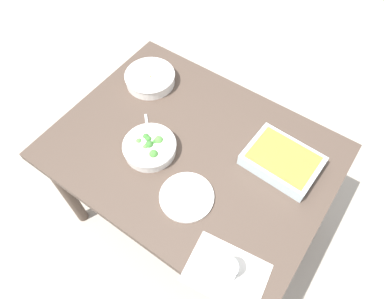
{
  "coord_description": "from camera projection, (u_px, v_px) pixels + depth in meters",
  "views": [
    {
      "loc": [
        0.48,
        -0.68,
        2.01
      ],
      "look_at": [
        0.0,
        0.0,
        0.74
      ],
      "focal_mm": 32.55,
      "sensor_mm": 36.0,
      "label": 1
    }
  ],
  "objects": [
    {
      "name": "ground_plane",
      "position": [
        192.0,
        215.0,
        2.14
      ],
      "size": [
        6.0,
        6.0,
        0.0
      ],
      "primitive_type": "plane",
      "color": "#B2A899"
    },
    {
      "name": "dining_table",
      "position": [
        192.0,
        160.0,
        1.59
      ],
      "size": [
        1.2,
        0.9,
        0.74
      ],
      "color": "#4C3D33",
      "rests_on": "ground_plane"
    },
    {
      "name": "placemat",
      "position": [
        226.0,
        273.0,
        1.23
      ],
      "size": [
        0.31,
        0.24,
        0.0
      ],
      "primitive_type": "cube",
      "rotation": [
        0.0,
        0.0,
        0.14
      ],
      "color": "silver",
      "rests_on": "dining_table"
    },
    {
      "name": "stew_bowl",
      "position": [
        150.0,
        78.0,
        1.71
      ],
      "size": [
        0.25,
        0.25,
        0.06
      ],
      "color": "white",
      "rests_on": "dining_table"
    },
    {
      "name": "broccoli_bowl",
      "position": [
        150.0,
        147.0,
        1.49
      ],
      "size": [
        0.23,
        0.23,
        0.07
      ],
      "color": "white",
      "rests_on": "dining_table"
    },
    {
      "name": "baking_dish",
      "position": [
        282.0,
        160.0,
        1.45
      ],
      "size": [
        0.31,
        0.23,
        0.06
      ],
      "color": "silver",
      "rests_on": "dining_table"
    },
    {
      "name": "drink_cup",
      "position": [
        227.0,
        270.0,
        1.2
      ],
      "size": [
        0.07,
        0.07,
        0.08
      ],
      "color": "#B2BCC6",
      "rests_on": "dining_table"
    },
    {
      "name": "side_plate",
      "position": [
        187.0,
        197.0,
        1.39
      ],
      "size": [
        0.22,
        0.22,
        0.01
      ],
      "primitive_type": "cylinder",
      "color": "white",
      "rests_on": "dining_table"
    },
    {
      "name": "spoon_by_stew",
      "position": [
        143.0,
        85.0,
        1.72
      ],
      "size": [
        0.08,
        0.17,
        0.01
      ],
      "color": "silver",
      "rests_on": "dining_table"
    },
    {
      "name": "spoon_by_broccoli",
      "position": [
        148.0,
        134.0,
        1.56
      ],
      "size": [
        0.14,
        0.14,
        0.01
      ],
      "color": "silver",
      "rests_on": "dining_table"
    }
  ]
}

